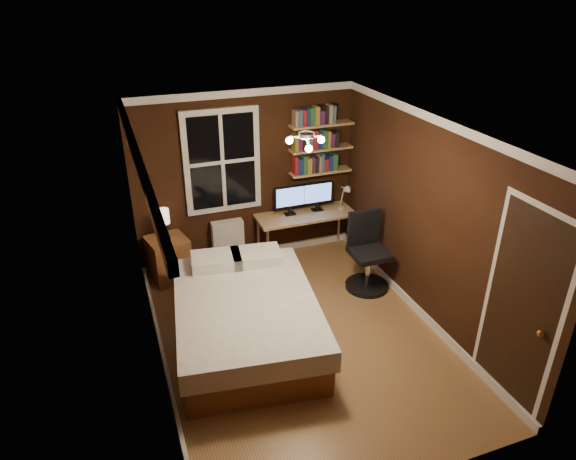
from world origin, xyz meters
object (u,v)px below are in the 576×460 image
object	(u,v)px
bedside_lamp	(165,224)
desk	(306,218)
bed	(246,318)
desk_lamp	(345,197)
monitor_left	(290,200)
nightstand	(169,259)
radiator	(228,242)
monitor_right	(317,196)
office_chair	(367,259)

from	to	relation	value
bedside_lamp	desk	world-z (taller)	bedside_lamp
bed	bedside_lamp	distance (m)	1.88
desk	desk_lamp	xyz separation A→B (m)	(0.58, -0.07, 0.28)
bedside_lamp	monitor_left	xyz separation A→B (m)	(1.80, 0.03, 0.07)
nightstand	monitor_left	size ratio (longest dim) A/B	1.32
bed	desk_lamp	size ratio (longest dim) A/B	5.34
monitor_left	desk_lamp	bearing A→B (deg)	-10.32
bed	radiator	world-z (taller)	bed
radiator	desk_lamp	world-z (taller)	desk_lamp
desk	desk_lamp	world-z (taller)	desk_lamp
nightstand	desk_lamp	distance (m)	2.67
radiator	desk	bearing A→B (deg)	-8.60
monitor_right	desk	bearing A→B (deg)	-161.11
monitor_right	desk_lamp	size ratio (longest dim) A/B	1.08
bed	radiator	bearing A→B (deg)	90.06
bed	monitor_left	world-z (taller)	monitor_left
desk	radiator	bearing A→B (deg)	171.40
radiator	nightstand	bearing A→B (deg)	-171.53
nightstand	radiator	distance (m)	0.89
bedside_lamp	monitor_right	world-z (taller)	monitor_right
bed	radiator	size ratio (longest dim) A/B	3.46
radiator	office_chair	xyz separation A→B (m)	(1.60, -1.24, 0.07)
radiator	desk_lamp	distance (m)	1.83
radiator	monitor_right	bearing A→B (deg)	-4.23
monitor_left	monitor_right	bearing A→B (deg)	0.00
bed	monitor_right	world-z (taller)	monitor_right
bed	monitor_left	bearing A→B (deg)	63.54
desk_lamp	monitor_left	bearing A→B (deg)	169.68
bedside_lamp	office_chair	distance (m)	2.75
radiator	monitor_right	world-z (taller)	monitor_right
radiator	monitor_left	bearing A→B (deg)	-6.20
nightstand	desk_lamp	world-z (taller)	desk_lamp
radiator	desk_lamp	size ratio (longest dim) A/B	1.54
radiator	monitor_right	distance (m)	1.47
nightstand	bedside_lamp	bearing A→B (deg)	0.00
monitor_right	office_chair	xyz separation A→B (m)	(0.25, -1.14, -0.50)
desk	monitor_right	distance (m)	0.36
bed	office_chair	xyz separation A→B (m)	(1.85, 0.58, 0.10)
monitor_right	desk_lamp	distance (m)	0.40
monitor_left	bed	bearing A→B (deg)	-124.30
monitor_left	monitor_right	distance (m)	0.43
radiator	monitor_left	size ratio (longest dim) A/B	1.43
bedside_lamp	office_chair	size ratio (longest dim) A/B	0.41
bed	desk_lamp	world-z (taller)	desk_lamp
bed	office_chair	size ratio (longest dim) A/B	2.21
nightstand	bedside_lamp	size ratio (longest dim) A/B	1.44
radiator	desk	distance (m)	1.19
desk	monitor_left	xyz separation A→B (m)	(-0.22, 0.07, 0.28)
bed	desk	distance (m)	2.17
radiator	office_chair	world-z (taller)	office_chair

